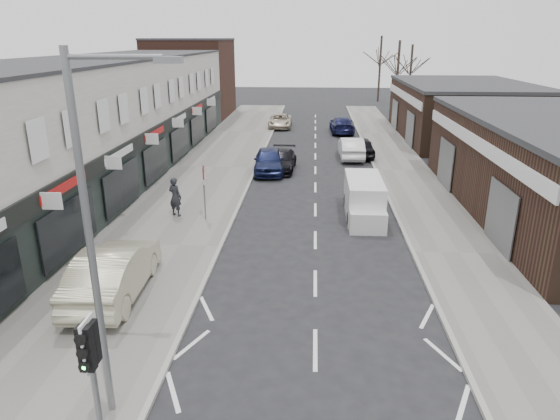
% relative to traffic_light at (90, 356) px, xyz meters
% --- Properties ---
extents(ground, '(160.00, 160.00, 0.00)m').
position_rel_traffic_light_xyz_m(ground, '(4.40, 2.02, -2.41)').
color(ground, black).
rests_on(ground, ground).
extents(pavement_left, '(5.50, 64.00, 0.12)m').
position_rel_traffic_light_xyz_m(pavement_left, '(-2.35, 24.02, -2.35)').
color(pavement_left, slate).
rests_on(pavement_left, ground).
extents(pavement_right, '(3.50, 64.00, 0.12)m').
position_rel_traffic_light_xyz_m(pavement_right, '(10.15, 24.02, -2.35)').
color(pavement_right, slate).
rests_on(pavement_right, ground).
extents(shop_terrace_left, '(8.00, 41.00, 7.10)m').
position_rel_traffic_light_xyz_m(shop_terrace_left, '(-9.10, 21.52, 1.14)').
color(shop_terrace_left, beige).
rests_on(shop_terrace_left, ground).
extents(brick_block_far, '(8.00, 10.00, 8.00)m').
position_rel_traffic_light_xyz_m(brick_block_far, '(-9.10, 47.02, 1.59)').
color(brick_block_far, '#44261D').
rests_on(brick_block_far, ground).
extents(right_unit_far, '(10.00, 16.00, 4.50)m').
position_rel_traffic_light_xyz_m(right_unit_far, '(16.90, 36.02, -0.16)').
color(right_unit_far, '#352218').
rests_on(right_unit_far, ground).
extents(tree_far_a, '(3.60, 3.60, 8.00)m').
position_rel_traffic_light_xyz_m(tree_far_a, '(13.40, 50.02, -2.41)').
color(tree_far_a, '#382D26').
rests_on(tree_far_a, ground).
extents(tree_far_b, '(3.60, 3.60, 7.50)m').
position_rel_traffic_light_xyz_m(tree_far_b, '(15.90, 56.02, -2.41)').
color(tree_far_b, '#382D26').
rests_on(tree_far_b, ground).
extents(tree_far_c, '(3.60, 3.60, 8.50)m').
position_rel_traffic_light_xyz_m(tree_far_c, '(12.90, 62.02, -2.41)').
color(tree_far_c, '#382D26').
rests_on(tree_far_c, ground).
extents(traffic_light, '(0.28, 0.60, 3.10)m').
position_rel_traffic_light_xyz_m(traffic_light, '(0.00, 0.00, 0.00)').
color(traffic_light, slate).
rests_on(traffic_light, pavement_left).
extents(street_lamp, '(2.23, 0.22, 8.00)m').
position_rel_traffic_light_xyz_m(street_lamp, '(-0.13, 1.22, 2.20)').
color(street_lamp, slate).
rests_on(street_lamp, pavement_left).
extents(warning_sign, '(0.12, 0.80, 2.70)m').
position_rel_traffic_light_xyz_m(warning_sign, '(-0.76, 14.02, -0.21)').
color(warning_sign, slate).
rests_on(warning_sign, pavement_left).
extents(white_van, '(1.70, 4.76, 1.85)m').
position_rel_traffic_light_xyz_m(white_van, '(6.72, 15.18, -1.54)').
color(white_van, silver).
rests_on(white_van, ground).
extents(sedan_on_pavement, '(2.02, 5.26, 1.71)m').
position_rel_traffic_light_xyz_m(sedan_on_pavement, '(-2.24, 6.52, -1.44)').
color(sedan_on_pavement, '#B5B091').
rests_on(sedan_on_pavement, pavement_left).
extents(pedestrian, '(0.82, 0.70, 1.89)m').
position_rel_traffic_light_xyz_m(pedestrian, '(-2.30, 14.37, -1.35)').
color(pedestrian, black).
rests_on(pedestrian, pavement_left).
extents(parked_car_left_a, '(2.17, 4.73, 1.57)m').
position_rel_traffic_light_xyz_m(parked_car_left_a, '(1.39, 23.24, -1.63)').
color(parked_car_left_a, '#151C43').
rests_on(parked_car_left_a, ground).
extents(parked_car_left_b, '(2.02, 4.53, 1.29)m').
position_rel_traffic_light_xyz_m(parked_car_left_b, '(2.14, 23.90, -1.77)').
color(parked_car_left_b, black).
rests_on(parked_car_left_b, ground).
extents(parked_car_left_c, '(2.19, 4.64, 1.28)m').
position_rel_traffic_light_xyz_m(parked_car_left_c, '(1.00, 40.22, -1.77)').
color(parked_car_left_c, '#BEAF98').
rests_on(parked_car_left_c, ground).
extents(parked_car_right_a, '(1.69, 4.62, 1.51)m').
position_rel_traffic_light_xyz_m(parked_car_right_a, '(6.95, 27.61, -1.66)').
color(parked_car_right_a, silver).
rests_on(parked_car_right_a, ground).
extents(parked_car_right_b, '(1.97, 4.37, 1.46)m').
position_rel_traffic_light_xyz_m(parked_car_right_b, '(7.66, 28.17, -1.69)').
color(parked_car_right_b, black).
rests_on(parked_car_right_b, ground).
extents(parked_car_right_c, '(2.19, 5.11, 1.47)m').
position_rel_traffic_light_xyz_m(parked_car_right_c, '(6.79, 37.91, -1.68)').
color(parked_car_right_c, '#121438').
rests_on(parked_car_right_c, ground).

